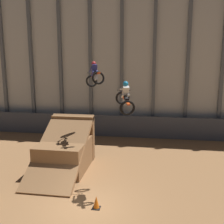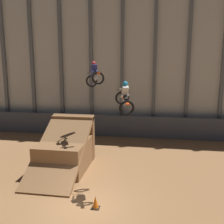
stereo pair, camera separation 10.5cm
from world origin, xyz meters
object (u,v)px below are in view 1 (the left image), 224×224
object	(u,v)px
dirt_ramp	(66,151)
traffic_cone_near_ramp	(96,202)
rider_bike_right_air	(125,98)
rider_bike_left_air	(95,76)

from	to	relation	value
dirt_ramp	traffic_cone_near_ramp	xyz separation A→B (m)	(2.83, -4.34, -0.77)
dirt_ramp	rider_bike_right_air	distance (m)	5.74
rider_bike_right_air	traffic_cone_near_ramp	world-z (taller)	rider_bike_right_air
dirt_ramp	traffic_cone_near_ramp	bearing A→B (deg)	-56.92
rider_bike_left_air	traffic_cone_near_ramp	size ratio (longest dim) A/B	3.05
dirt_ramp	rider_bike_left_air	bearing A→B (deg)	9.65
rider_bike_right_air	traffic_cone_near_ramp	distance (m)	4.98
rider_bike_left_air	traffic_cone_near_ramp	distance (m)	7.16
dirt_ramp	rider_bike_right_air	bearing A→B (deg)	-30.15
dirt_ramp	rider_bike_left_air	size ratio (longest dim) A/B	3.08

